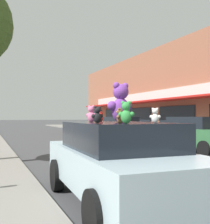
# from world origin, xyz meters

# --- Properties ---
(plush_art_car) EXTENTS (2.13, 4.31, 1.49)m
(plush_art_car) POSITION_xyz_m (-3.26, -0.60, 0.80)
(plush_art_car) COLOR #ADC6D1
(plush_art_car) RESTS_ON ground_plane
(teddy_bear_giant) EXTENTS (0.55, 0.36, 0.73)m
(teddy_bear_giant) POSITION_xyz_m (-3.28, -0.70, 1.84)
(teddy_bear_giant) COLOR purple
(teddy_bear_giant) RESTS_ON plush_art_car
(teddy_bear_brown) EXTENTS (0.16, 0.17, 0.25)m
(teddy_bear_brown) POSITION_xyz_m (-3.52, -1.16, 1.61)
(teddy_bear_brown) COLOR olive
(teddy_bear_brown) RESTS_ON plush_art_car
(teddy_bear_red) EXTENTS (0.14, 0.16, 0.22)m
(teddy_bear_red) POSITION_xyz_m (-3.21, 0.39, 1.60)
(teddy_bear_red) COLOR red
(teddy_bear_red) RESTS_ON plush_art_car
(teddy_bear_orange) EXTENTS (0.16, 0.14, 0.22)m
(teddy_bear_orange) POSITION_xyz_m (-2.87, 0.22, 1.60)
(teddy_bear_orange) COLOR orange
(teddy_bear_orange) RESTS_ON plush_art_car
(teddy_bear_white) EXTENTS (0.18, 0.17, 0.26)m
(teddy_bear_white) POSITION_xyz_m (-2.96, -1.34, 1.62)
(teddy_bear_white) COLOR white
(teddy_bear_white) RESTS_ON plush_art_car
(teddy_bear_green) EXTENTS (0.25, 0.23, 0.35)m
(teddy_bear_green) POSITION_xyz_m (-3.55, -1.44, 1.66)
(teddy_bear_green) COLOR green
(teddy_bear_green) RESTS_ON plush_art_car
(teddy_bear_black) EXTENTS (0.21, 0.13, 0.28)m
(teddy_bear_black) POSITION_xyz_m (-3.84, -0.99, 1.63)
(teddy_bear_black) COLOR black
(teddy_bear_black) RESTS_ON plush_art_car
(teddy_bear_pink) EXTENTS (0.21, 0.23, 0.33)m
(teddy_bear_pink) POSITION_xyz_m (-3.64, -0.17, 1.65)
(teddy_bear_pink) COLOR pink
(teddy_bear_pink) RESTS_ON plush_art_car
(parked_car_far_center) EXTENTS (2.04, 4.59, 1.59)m
(parked_car_far_center) POSITION_xyz_m (3.18, 4.62, 0.84)
(parked_car_far_center) COLOR #336B3D
(parked_car_far_center) RESTS_ON ground_plane
(parked_car_far_right) EXTENTS (2.08, 4.57, 1.58)m
(parked_car_far_right) POSITION_xyz_m (3.18, 12.36, 0.82)
(parked_car_far_right) COLOR black
(parked_car_far_right) RESTS_ON ground_plane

